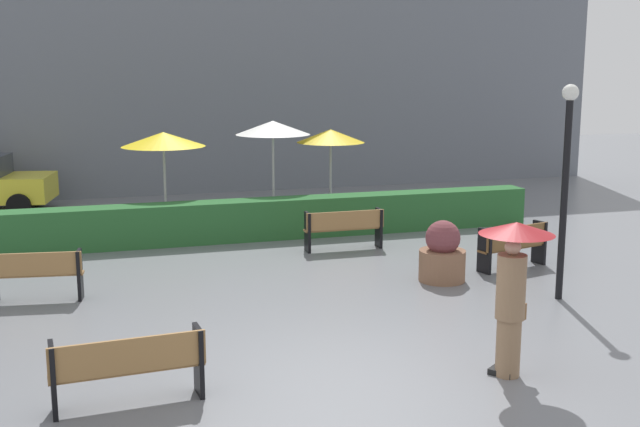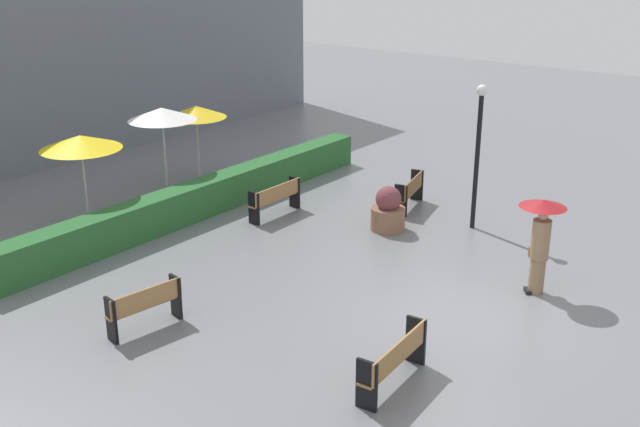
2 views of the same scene
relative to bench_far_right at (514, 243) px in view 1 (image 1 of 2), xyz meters
The scene contains 13 objects.
ground_plane 6.42m from the bench_far_right, 138.53° to the right, with size 60.00×60.00×0.00m, color slate.
bench_far_right is the anchor object (origin of this frame).
bench_back_row 3.72m from the bench_far_right, 137.21° to the left, with size 1.78×0.36×0.88m.
bench_far_left 9.03m from the bench_far_right, behind, with size 1.56×0.53×0.88m.
bench_near_left 8.93m from the bench_far_right, 150.42° to the right, with size 1.85×0.50×0.88m.
pedestrian_with_umbrella 5.71m from the bench_far_right, 120.98° to the right, with size 0.97×0.97×2.05m.
planter_pot 1.81m from the bench_far_right, 167.15° to the right, with size 0.88×0.88×1.16m.
lamp_post 2.74m from the bench_far_right, 98.50° to the right, with size 0.28×0.28×3.71m.
patio_umbrella_yellow 8.76m from the bench_far_right, 136.74° to the left, with size 2.04×2.04×2.41m.
patio_umbrella_white 7.19m from the bench_far_right, 120.35° to the left, with size 1.90×1.90×2.63m.
patio_umbrella_yellow_far 6.86m from the bench_far_right, 105.89° to the left, with size 1.81×1.81×2.34m.
hedge_strip 5.66m from the bench_far_right, 132.67° to the left, with size 12.75×0.70×0.93m, color #28602D.
building_facade 13.28m from the bench_far_right, 112.18° to the left, with size 28.00×1.20×8.80m, color slate.
Camera 1 is at (-3.35, -9.31, 4.04)m, focal length 44.22 mm.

